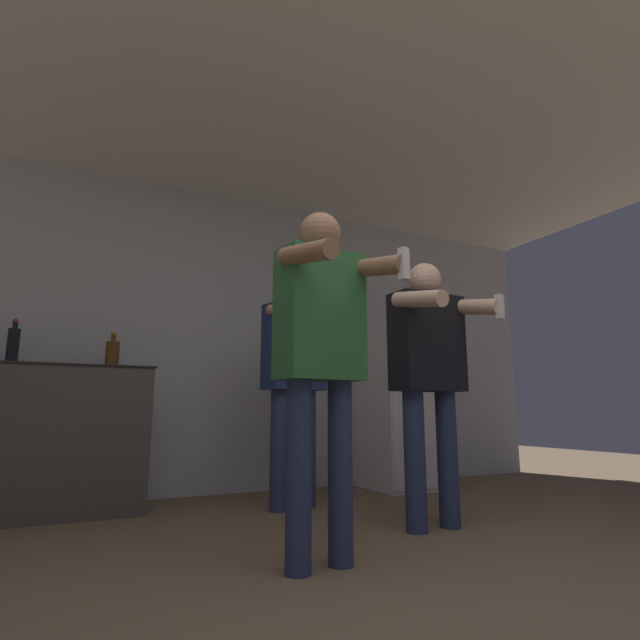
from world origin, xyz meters
TOP-DOWN VIEW (x-y plane):
  - wall_back at (0.00, 3.08)m, footprint 7.00×0.06m
  - ceiling_slab at (0.00, 1.52)m, footprint 7.00×3.57m
  - refrigerator at (1.67, 2.70)m, footprint 0.67×0.73m
  - counter at (-1.31, 2.73)m, footprint 1.60×0.67m
  - bottle_tall_gin at (-1.38, 2.64)m, footprint 0.07×0.07m
  - bottle_dark_rum at (-0.78, 2.64)m, footprint 0.09×0.09m
  - person_woman_foreground at (-0.01, 0.92)m, footprint 0.50×0.53m
  - person_man_side at (0.89, 1.29)m, footprint 0.54×0.51m
  - person_spectator_back at (0.42, 2.22)m, footprint 0.57×0.51m

SIDE VIEW (x-z plane):
  - counter at x=-1.31m, z-range 0.00..0.96m
  - refrigerator at x=1.67m, z-range 0.00..1.66m
  - person_man_side at x=0.89m, z-range 0.17..1.74m
  - person_spectator_back at x=0.42m, z-range 0.16..1.78m
  - person_woman_foreground at x=-0.01m, z-range 0.18..1.78m
  - bottle_dark_rum at x=-0.78m, z-range 0.93..1.19m
  - bottle_tall_gin at x=-1.38m, z-range 0.94..1.23m
  - wall_back at x=0.00m, z-range 0.00..2.55m
  - ceiling_slab at x=0.00m, z-range 2.55..2.60m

